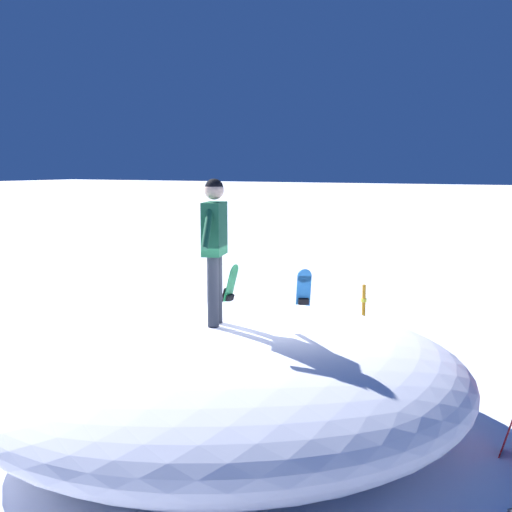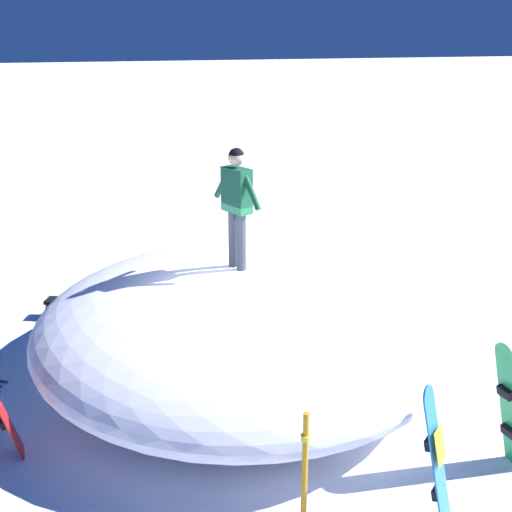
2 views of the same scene
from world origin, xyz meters
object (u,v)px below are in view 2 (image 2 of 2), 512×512
snowboarder_standing (237,197)px  snowboard_primary_upright (509,405)px  backpack_far (54,308)px  snowboard_secondary_upright (437,460)px  trail_marker_pole (305,475)px

snowboarder_standing → snowboard_primary_upright: size_ratio=1.07×
snowboard_primary_upright → backpack_far: (6.14, 4.69, -0.69)m
snowboard_secondary_upright → snowboard_primary_upright: bearing=-68.6°
snowboarder_standing → backpack_far: 4.41m
snowboard_secondary_upright → trail_marker_pole: (0.31, 1.29, -0.06)m
snowboard_primary_upright → trail_marker_pole: snowboard_primary_upright is taller
snowboard_secondary_upright → trail_marker_pole: bearing=76.3°
snowboarder_standing → backpack_far: snowboarder_standing is taller
snowboard_primary_upright → backpack_far: size_ratio=3.09×
snowboard_primary_upright → trail_marker_pole: bearing=94.5°
snowboarder_standing → trail_marker_pole: (-3.79, 0.57, -1.83)m
snowboard_secondary_upright → trail_marker_pole: size_ratio=1.11×
backpack_far → trail_marker_pole: (-6.35, -2.07, 0.60)m
snowboard_primary_upright → snowboard_secondary_upright: bearing=111.4°
backpack_far → trail_marker_pole: trail_marker_pole is taller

